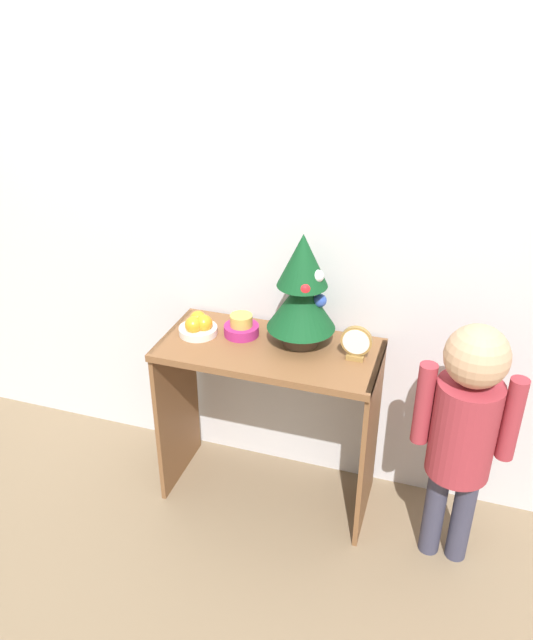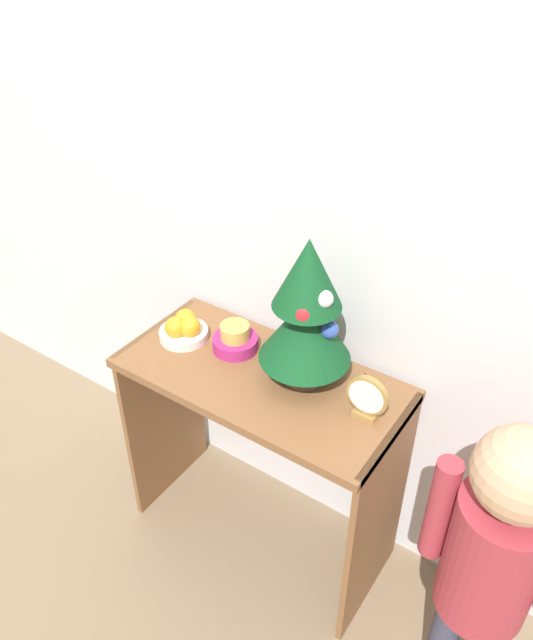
{
  "view_description": "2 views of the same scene",
  "coord_description": "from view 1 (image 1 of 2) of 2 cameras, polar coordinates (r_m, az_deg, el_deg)",
  "views": [
    {
      "loc": [
        0.67,
        -1.87,
        2.06
      ],
      "look_at": [
        0.0,
        0.18,
        0.92
      ],
      "focal_mm": 35.0,
      "sensor_mm": 36.0,
      "label": 1
    },
    {
      "loc": [
        0.85,
        -0.99,
        2.03
      ],
      "look_at": [
        0.01,
        0.23,
        0.98
      ],
      "focal_mm": 35.0,
      "sensor_mm": 36.0,
      "label": 2
    }
  ],
  "objects": [
    {
      "name": "fruit_bowl",
      "position": [
        2.64,
        -6.25,
        -0.52
      ],
      "size": [
        0.16,
        0.16,
        0.09
      ],
      "color": "silver",
      "rests_on": "console_table"
    },
    {
      "name": "desk_clock",
      "position": [
        2.45,
        8.2,
        -2.13
      ],
      "size": [
        0.12,
        0.04,
        0.14
      ],
      "color": "olive",
      "rests_on": "console_table"
    },
    {
      "name": "ground_plane",
      "position": [
        2.86,
        -1.2,
        -18.15
      ],
      "size": [
        12.0,
        12.0,
        0.0
      ],
      "primitive_type": "plane",
      "color": "#7A664C"
    },
    {
      "name": "child_figure",
      "position": [
        2.42,
        17.69,
        -8.85
      ],
      "size": [
        0.37,
        0.24,
        1.06
      ],
      "color": "#38384C",
      "rests_on": "ground_plane"
    },
    {
      "name": "back_wall",
      "position": [
        2.58,
        2.1,
        9.53
      ],
      "size": [
        7.0,
        0.05,
        2.5
      ],
      "primitive_type": "cube",
      "color": "silver",
      "rests_on": "ground_plane"
    },
    {
      "name": "console_table",
      "position": [
        2.65,
        0.24,
        -6.31
      ],
      "size": [
        0.9,
        0.44,
        0.78
      ],
      "color": "brown",
      "rests_on": "ground_plane"
    },
    {
      "name": "singing_bowl",
      "position": [
        2.62,
        -2.31,
        -0.64
      ],
      "size": [
        0.15,
        0.15,
        0.09
      ],
      "color": "#9E2366",
      "rests_on": "console_table"
    },
    {
      "name": "figurine",
      "position": [
        2.55,
        7.41,
        -1.6
      ],
      "size": [
        0.04,
        0.04,
        0.08
      ],
      "color": "#382D23",
      "rests_on": "console_table"
    },
    {
      "name": "mini_tree",
      "position": [
        2.46,
        3.28,
        2.69
      ],
      "size": [
        0.28,
        0.28,
        0.48
      ],
      "color": "#4C3828",
      "rests_on": "console_table"
    }
  ]
}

